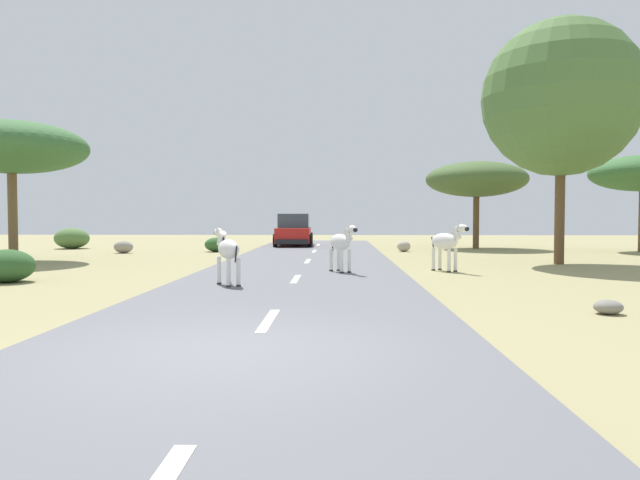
{
  "coord_description": "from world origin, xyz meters",
  "views": [
    {
      "loc": [
        1.27,
        -7.06,
        1.66
      ],
      "look_at": [
        0.76,
        10.24,
        0.96
      ],
      "focal_mm": 33.21,
      "sensor_mm": 36.0,
      "label": 1
    }
  ],
  "objects_px": {
    "zebra_2": "(447,242)",
    "car_0": "(294,231)",
    "tree_3": "(477,180)",
    "rock_1": "(123,247)",
    "zebra_0": "(341,243)",
    "rock_2": "(608,307)",
    "zebra_1": "(227,250)",
    "tree_2": "(11,148)",
    "tree_1": "(562,98)",
    "bush_2": "(217,245)",
    "bush_3": "(72,238)",
    "rock_3": "(404,246)",
    "bush_0": "(6,266)"
  },
  "relations": [
    {
      "from": "zebra_1",
      "to": "rock_2",
      "type": "bearing_deg",
      "value": -57.62
    },
    {
      "from": "tree_3",
      "to": "rock_1",
      "type": "relative_size",
      "value": 5.99
    },
    {
      "from": "rock_2",
      "to": "rock_3",
      "type": "relative_size",
      "value": 0.77
    },
    {
      "from": "zebra_1",
      "to": "car_0",
      "type": "xyz_separation_m",
      "value": [
        0.19,
        18.56,
        -0.03
      ]
    },
    {
      "from": "zebra_0",
      "to": "bush_3",
      "type": "distance_m",
      "value": 18.8
    },
    {
      "from": "zebra_0",
      "to": "bush_0",
      "type": "relative_size",
      "value": 1.03
    },
    {
      "from": "tree_1",
      "to": "rock_2",
      "type": "bearing_deg",
      "value": -106.26
    },
    {
      "from": "car_0",
      "to": "tree_3",
      "type": "xyz_separation_m",
      "value": [
        9.49,
        -1.75,
        2.68
      ]
    },
    {
      "from": "zebra_0",
      "to": "bush_2",
      "type": "bearing_deg",
      "value": -89.39
    },
    {
      "from": "zebra_2",
      "to": "tree_3",
      "type": "relative_size",
      "value": 0.29
    },
    {
      "from": "tree_3",
      "to": "zebra_0",
      "type": "bearing_deg",
      "value": -117.28
    },
    {
      "from": "zebra_0",
      "to": "tree_2",
      "type": "bearing_deg",
      "value": -47.84
    },
    {
      "from": "bush_0",
      "to": "zebra_2",
      "type": "bearing_deg",
      "value": 15.65
    },
    {
      "from": "zebra_1",
      "to": "tree_2",
      "type": "height_order",
      "value": "tree_2"
    },
    {
      "from": "bush_2",
      "to": "car_0",
      "type": "bearing_deg",
      "value": 56.51
    },
    {
      "from": "rock_1",
      "to": "rock_2",
      "type": "height_order",
      "value": "rock_1"
    },
    {
      "from": "zebra_2",
      "to": "tree_1",
      "type": "bearing_deg",
      "value": -179.91
    },
    {
      "from": "zebra_2",
      "to": "tree_3",
      "type": "bearing_deg",
      "value": -139.66
    },
    {
      "from": "bush_2",
      "to": "rock_1",
      "type": "distance_m",
      "value": 4.14
    },
    {
      "from": "rock_1",
      "to": "rock_2",
      "type": "distance_m",
      "value": 21.5
    },
    {
      "from": "tree_2",
      "to": "rock_1",
      "type": "bearing_deg",
      "value": 66.27
    },
    {
      "from": "car_0",
      "to": "tree_1",
      "type": "xyz_separation_m",
      "value": [
        10.06,
        -11.62,
        4.85
      ]
    },
    {
      "from": "zebra_0",
      "to": "tree_1",
      "type": "relative_size",
      "value": 0.17
    },
    {
      "from": "zebra_1",
      "to": "tree_1",
      "type": "bearing_deg",
      "value": 3.21
    },
    {
      "from": "car_0",
      "to": "tree_1",
      "type": "bearing_deg",
      "value": 129.51
    },
    {
      "from": "zebra_2",
      "to": "tree_3",
      "type": "xyz_separation_m",
      "value": [
        3.84,
        12.72,
        2.64
      ]
    },
    {
      "from": "car_0",
      "to": "tree_2",
      "type": "xyz_separation_m",
      "value": [
        -9.44,
        -11.07,
        3.29
      ]
    },
    {
      "from": "zebra_0",
      "to": "rock_1",
      "type": "xyz_separation_m",
      "value": [
        -9.73,
        9.28,
        -0.62
      ]
    },
    {
      "from": "tree_1",
      "to": "bush_0",
      "type": "height_order",
      "value": "tree_1"
    },
    {
      "from": "zebra_0",
      "to": "tree_2",
      "type": "relative_size",
      "value": 0.26
    },
    {
      "from": "tree_3",
      "to": "rock_1",
      "type": "bearing_deg",
      "value": -165.64
    },
    {
      "from": "tree_1",
      "to": "rock_3",
      "type": "distance_m",
      "value": 10.06
    },
    {
      "from": "zebra_2",
      "to": "bush_0",
      "type": "bearing_deg",
      "value": -17.23
    },
    {
      "from": "bush_2",
      "to": "bush_3",
      "type": "bearing_deg",
      "value": 162.84
    },
    {
      "from": "car_0",
      "to": "tree_2",
      "type": "bearing_deg",
      "value": 48.16
    },
    {
      "from": "tree_2",
      "to": "rock_1",
      "type": "height_order",
      "value": "tree_2"
    },
    {
      "from": "tree_2",
      "to": "rock_3",
      "type": "height_order",
      "value": "tree_2"
    },
    {
      "from": "zebra_2",
      "to": "rock_2",
      "type": "distance_m",
      "value": 7.85
    },
    {
      "from": "tree_3",
      "to": "rock_3",
      "type": "xyz_separation_m",
      "value": [
        -3.99,
        -2.75,
        -3.28
      ]
    },
    {
      "from": "rock_3",
      "to": "zebra_0",
      "type": "bearing_deg",
      "value": -105.5
    },
    {
      "from": "tree_3",
      "to": "bush_2",
      "type": "bearing_deg",
      "value": -166.09
    },
    {
      "from": "tree_3",
      "to": "bush_3",
      "type": "bearing_deg",
      "value": -178.07
    },
    {
      "from": "car_0",
      "to": "tree_2",
      "type": "relative_size",
      "value": 0.82
    },
    {
      "from": "zebra_2",
      "to": "car_0",
      "type": "height_order",
      "value": "car_0"
    },
    {
      "from": "tree_2",
      "to": "bush_2",
      "type": "distance_m",
      "value": 9.53
    },
    {
      "from": "tree_3",
      "to": "bush_3",
      "type": "relative_size",
      "value": 2.95
    },
    {
      "from": "car_0",
      "to": "rock_2",
      "type": "bearing_deg",
      "value": 106.11
    },
    {
      "from": "zebra_2",
      "to": "zebra_0",
      "type": "bearing_deg",
      "value": -18.07
    },
    {
      "from": "tree_2",
      "to": "rock_1",
      "type": "relative_size",
      "value": 6.25
    },
    {
      "from": "tree_3",
      "to": "bush_2",
      "type": "relative_size",
      "value": 4.6
    }
  ]
}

